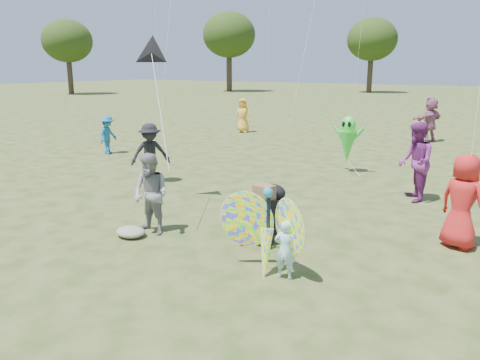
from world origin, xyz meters
name	(u,v)px	position (x,y,z in m)	size (l,w,h in m)	color
ground	(201,264)	(0.00, 0.00, 0.00)	(160.00, 160.00, 0.00)	#51592B
child_girl	(285,250)	(1.40, 0.29, 0.47)	(0.34, 0.22, 0.93)	#A3DCE7
adult_man	(151,194)	(-1.71, 0.67, 0.79)	(0.77, 0.60, 1.58)	gray
grey_bag	(131,232)	(-1.92, 0.30, 0.10)	(0.60, 0.49, 0.19)	gray
crowd_a	(463,202)	(3.44, 3.14, 0.85)	(0.83, 0.54, 1.71)	red
crowd_b	(150,153)	(-4.58, 3.69, 0.83)	(1.07, 0.62, 1.66)	black
crowd_e	(415,162)	(2.01, 5.80, 0.96)	(0.93, 0.72, 1.91)	#7E2A79
crowd_g	(243,115)	(-7.93, 13.72, 0.83)	(0.81, 0.53, 1.66)	gold
crowd_i	(108,135)	(-9.05, 6.14, 0.70)	(0.91, 0.52, 1.41)	#1C6799
crowd_j	(430,120)	(0.40, 15.48, 0.96)	(1.77, 0.56, 1.91)	#A96087
jogging_stroller	(267,209)	(0.36, 1.54, 0.61)	(0.65, 1.11, 1.09)	black
butterfly_kite	(267,233)	(1.06, 0.33, 0.66)	(1.74, 0.75, 1.58)	#FF3028
delta_kite_rig	(152,54)	(-3.09, 2.32, 3.45)	(2.25, 1.89, 2.61)	black
alien_kite	(348,141)	(-0.45, 7.91, 0.97)	(1.12, 0.69, 1.74)	#33DB3D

